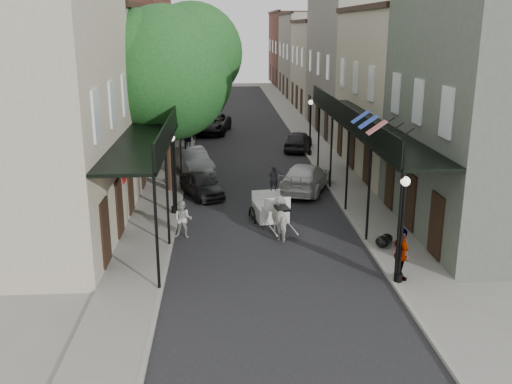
{
  "coord_description": "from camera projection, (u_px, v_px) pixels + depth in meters",
  "views": [
    {
      "loc": [
        -1.84,
        -19.52,
        8.52
      ],
      "look_at": [
        -0.39,
        4.15,
        1.6
      ],
      "focal_mm": 40.0,
      "sensor_mm": 36.0,
      "label": 1
    }
  ],
  "objects": [
    {
      "name": "car_left_mid",
      "position": [
        193.0,
        161.0,
        34.19
      ],
      "size": [
        2.9,
        4.76,
        1.48
      ],
      "primitive_type": "imported",
      "rotation": [
        0.0,
        0.0,
        0.32
      ],
      "color": "#9A9A9F",
      "rests_on": "ground"
    },
    {
      "name": "gallery_left",
      "position": [
        158.0,
        126.0,
        26.46
      ],
      "size": [
        2.2,
        18.05,
        4.88
      ],
      "color": "black",
      "rests_on": "sidewalk_left"
    },
    {
      "name": "road",
      "position": [
        248.0,
        151.0,
        40.36
      ],
      "size": [
        8.0,
        90.0,
        0.01
      ],
      "primitive_type": "cube",
      "color": "black",
      "rests_on": "ground"
    },
    {
      "name": "lamppost_left",
      "position": [
        173.0,
        173.0,
        26.13
      ],
      "size": [
        0.32,
        0.32,
        3.71
      ],
      "color": "black",
      "rests_on": "sidewalk_left"
    },
    {
      "name": "ground",
      "position": [
        273.0,
        264.0,
        21.19
      ],
      "size": [
        140.0,
        140.0,
        0.0
      ],
      "primitive_type": "plane",
      "color": "gray",
      "rests_on": "ground"
    },
    {
      "name": "car_left_far",
      "position": [
        212.0,
        124.0,
        46.9
      ],
      "size": [
        3.42,
        5.94,
        1.56
      ],
      "primitive_type": "imported",
      "rotation": [
        0.0,
        0.0,
        -0.15
      ],
      "color": "black",
      "rests_on": "ground"
    },
    {
      "name": "pedestrian_sidewalk_right",
      "position": [
        401.0,
        254.0,
        19.39
      ],
      "size": [
        0.61,
        1.15,
        1.86
      ],
      "primitive_type": "imported",
      "rotation": [
        0.0,
        0.0,
        1.72
      ],
      "color": "gray",
      "rests_on": "sidewalk_right"
    },
    {
      "name": "carriage",
      "position": [
        268.0,
        196.0,
        26.08
      ],
      "size": [
        1.85,
        2.53,
        2.67
      ],
      "rotation": [
        0.0,
        0.0,
        0.16
      ],
      "color": "black",
      "rests_on": "ground"
    },
    {
      "name": "pedestrian_walking",
      "position": [
        183.0,
        220.0,
        23.64
      ],
      "size": [
        0.85,
        0.7,
        1.59
      ],
      "primitive_type": "imported",
      "rotation": [
        0.0,
        0.0,
        -0.14
      ],
      "color": "#A1A098",
      "rests_on": "ground"
    },
    {
      "name": "building_row_left",
      "position": [
        140.0,
        66.0,
        47.96
      ],
      "size": [
        5.0,
        80.0,
        10.5
      ],
      "primitive_type": "cube",
      "color": "#B3AA8F",
      "rests_on": "ground"
    },
    {
      "name": "sidewalk_right",
      "position": [
        318.0,
        149.0,
        40.63
      ],
      "size": [
        2.2,
        90.0,
        0.12
      ],
      "primitive_type": "cube",
      "color": "gray",
      "rests_on": "ground"
    },
    {
      "name": "car_left_near",
      "position": [
        201.0,
        185.0,
        29.47
      ],
      "size": [
        2.75,
        3.92,
        1.24
      ],
      "primitive_type": "imported",
      "rotation": [
        0.0,
        0.0,
        0.4
      ],
      "color": "black",
      "rests_on": "ground"
    },
    {
      "name": "tree_far",
      "position": [
        188.0,
        63.0,
        42.47
      ],
      "size": [
        6.45,
        6.0,
        8.61
      ],
      "color": "#382619",
      "rests_on": "sidewalk_left"
    },
    {
      "name": "car_right_far",
      "position": [
        298.0,
        141.0,
        40.41
      ],
      "size": [
        2.7,
        4.41,
        1.4
      ],
      "primitive_type": "imported",
      "rotation": [
        0.0,
        0.0,
        2.87
      ],
      "color": "black",
      "rests_on": "ground"
    },
    {
      "name": "pedestrian_sidewalk_left",
      "position": [
        188.0,
        137.0,
        39.81
      ],
      "size": [
        1.42,
        1.25,
        1.9
      ],
      "primitive_type": "imported",
      "rotation": [
        0.0,
        0.0,
        3.7
      ],
      "color": "gray",
      "rests_on": "sidewalk_left"
    },
    {
      "name": "gallery_right",
      "position": [
        361.0,
        124.0,
        27.03
      ],
      "size": [
        2.2,
        18.05,
        4.88
      ],
      "color": "black",
      "rests_on": "sidewalk_right"
    },
    {
      "name": "car_right_near",
      "position": [
        305.0,
        178.0,
        30.42
      ],
      "size": [
        3.68,
        5.46,
        1.47
      ],
      "primitive_type": "imported",
      "rotation": [
        0.0,
        0.0,
        2.79
      ],
      "color": "silver",
      "rests_on": "ground"
    },
    {
      "name": "tree_near",
      "position": [
        174.0,
        68.0,
        28.88
      ],
      "size": [
        7.31,
        6.8,
        9.63
      ],
      "color": "#382619",
      "rests_on": "sidewalk_left"
    },
    {
      "name": "sidewalk_left",
      "position": [
        177.0,
        151.0,
        40.05
      ],
      "size": [
        2.2,
        90.0,
        0.12
      ],
      "primitive_type": "cube",
      "color": "gray",
      "rests_on": "ground"
    },
    {
      "name": "trash_bags",
      "position": [
        384.0,
        240.0,
        22.6
      ],
      "size": [
        0.82,
        0.97,
        0.47
      ],
      "color": "black",
      "rests_on": "sidewalk_right"
    },
    {
      "name": "lamppost_right_near",
      "position": [
        402.0,
        228.0,
        18.94
      ],
      "size": [
        0.32,
        0.32,
        3.71
      ],
      "color": "black",
      "rests_on": "sidewalk_right"
    },
    {
      "name": "lamppost_right_far",
      "position": [
        310.0,
        127.0,
        38.11
      ],
      "size": [
        0.32,
        0.32,
        3.71
      ],
      "color": "black",
      "rests_on": "sidewalk_right"
    },
    {
      "name": "horse",
      "position": [
        283.0,
        218.0,
        23.82
      ],
      "size": [
        1.16,
        2.0,
        1.59
      ],
      "primitive_type": "imported",
      "rotation": [
        0.0,
        0.0,
        3.31
      ],
      "color": "silver",
      "rests_on": "ground"
    },
    {
      "name": "building_row_right",
      "position": [
        342.0,
        66.0,
        48.97
      ],
      "size": [
        5.0,
        80.0,
        10.5
      ],
      "primitive_type": "cube",
      "color": "gray",
      "rests_on": "ground"
    }
  ]
}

